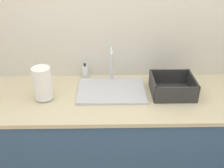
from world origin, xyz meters
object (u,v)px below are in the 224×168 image
object	(u,v)px
paper_towel_roll	(43,83)
soap_dispenser	(85,72)
sink	(112,89)
dish_rack	(172,88)

from	to	relation	value
paper_towel_roll	soap_dispenser	size ratio (longest dim) A/B	1.86
paper_towel_roll	soap_dispenser	bearing A→B (deg)	48.33
sink	paper_towel_roll	distance (m)	0.52
dish_rack	soap_dispenser	distance (m)	0.72
sink	dish_rack	world-z (taller)	sink
dish_rack	paper_towel_roll	bearing A→B (deg)	-176.44
paper_towel_roll	sink	bearing A→B (deg)	11.12
sink	paper_towel_roll	xyz separation A→B (m)	(-0.50, -0.10, 0.11)
dish_rack	soap_dispenser	world-z (taller)	soap_dispenser
sink	soap_dispenser	size ratio (longest dim) A/B	3.84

